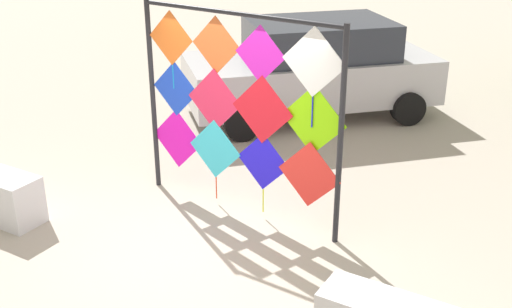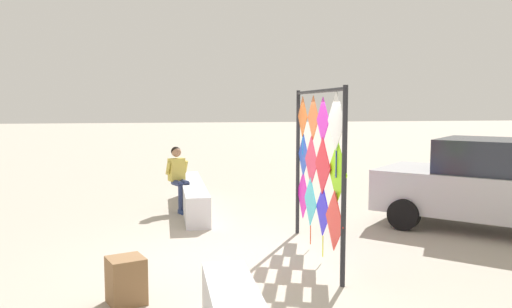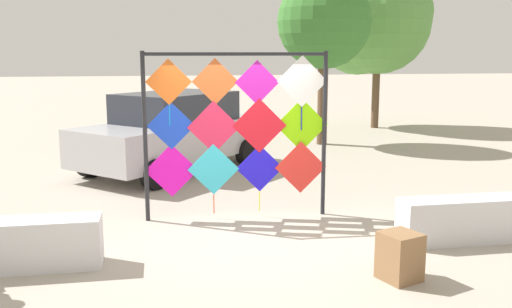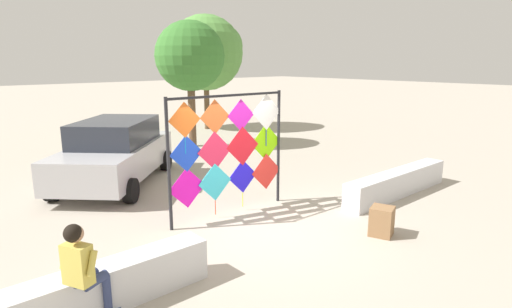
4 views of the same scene
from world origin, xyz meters
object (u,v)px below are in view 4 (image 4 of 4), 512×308
parked_car (115,152)px  seated_vendor (84,267)px  kite_display_rack (230,146)px  tree_broadleaf (202,54)px  cardboard_box_large (382,221)px  tree_palm_like (188,55)px

parked_car → seated_vendor: bearing=-116.1°
kite_display_rack → tree_broadleaf: tree_broadleaf is taller
parked_car → cardboard_box_large: 7.39m
seated_vendor → tree_palm_like: tree_palm_like is taller
seated_vendor → tree_palm_like: bearing=51.1°
parked_car → tree_broadleaf: bearing=40.9°
kite_display_rack → cardboard_box_large: bearing=-62.5°
seated_vendor → tree_broadleaf: size_ratio=0.27×
kite_display_rack → cardboard_box_large: kite_display_rack is taller
kite_display_rack → tree_broadleaf: (6.37, 10.36, 2.15)m
parked_car → tree_broadleaf: (7.30, 6.33, 2.81)m
parked_car → tree_broadleaf: 10.06m
parked_car → tree_palm_like: bearing=34.8°
seated_vendor → parked_car: 6.82m
seated_vendor → cardboard_box_large: 5.54m
seated_vendor → cardboard_box_large: bearing=-8.5°
seated_vendor → parked_car: size_ratio=0.32×
cardboard_box_large → seated_vendor: bearing=171.5°
tree_broadleaf → tree_palm_like: bearing=-131.6°
parked_car → tree_palm_like: 6.00m
kite_display_rack → parked_car: size_ratio=0.64×
seated_vendor → tree_palm_like: (7.40, 9.19, 2.72)m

